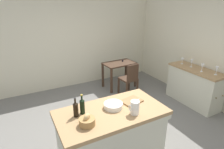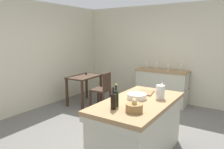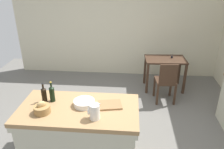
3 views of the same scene
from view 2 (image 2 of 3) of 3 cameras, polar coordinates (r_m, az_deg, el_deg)
The scene contains 17 objects.
ground_plane at distance 3.99m, azimuth 2.18°, elevation -16.32°, with size 6.76×6.76×0.00m, color #66635E.
wall_back at distance 5.40m, azimuth -22.12°, elevation 4.42°, with size 5.32×0.12×2.60m, color beige.
wall_right at distance 5.97m, azimuth 15.33°, elevation 5.32°, with size 0.12×5.20×2.60m, color beige.
island_table at distance 3.29m, azimuth 6.97°, elevation -13.51°, with size 1.64×0.87×0.86m.
side_cabinet at distance 5.81m, azimuth 13.09°, elevation -3.19°, with size 0.52×1.34×0.90m.
writing_desk at distance 5.65m, azimuth -7.38°, elevation -1.59°, with size 0.93×0.61×0.80m.
wooden_chair at distance 5.27m, azimuth -2.53°, elevation -3.86°, with size 0.44×0.44×0.91m.
pitcher at distance 3.27m, azimuth 12.77°, elevation -4.53°, with size 0.17×0.13×0.25m.
wash_bowl at distance 3.23m, azimuth 6.63°, elevation -5.78°, with size 0.29×0.29×0.08m, color silver.
bread_basket at distance 2.69m, azimuth 5.94°, elevation -8.61°, with size 0.21×0.21×0.17m.
cutting_board at distance 3.55m, azimuth 8.86°, elevation -4.76°, with size 0.32×0.24×0.02m, color olive.
wine_bottle_dark at distance 2.84m, azimuth 1.06°, elevation -6.15°, with size 0.07×0.07×0.31m.
wine_bottle_amber at distance 2.75m, azimuth 0.36°, elevation -6.89°, with size 0.07×0.07×0.29m.
wine_glass_far_left at distance 5.60m, azimuth 17.82°, elevation 2.11°, with size 0.07×0.07×0.19m.
wine_glass_left at distance 5.59m, azimuth 14.77°, elevation 2.21°, with size 0.07×0.07×0.18m.
wine_glass_middle at distance 5.76m, azimuth 11.76°, elevation 2.62°, with size 0.07×0.07×0.19m.
wine_glass_right at distance 5.87m, azimuth 9.18°, elevation 2.61°, with size 0.07×0.07×0.15m.
Camera 2 is at (-3.06, -1.83, 1.80)m, focal length 34.25 mm.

